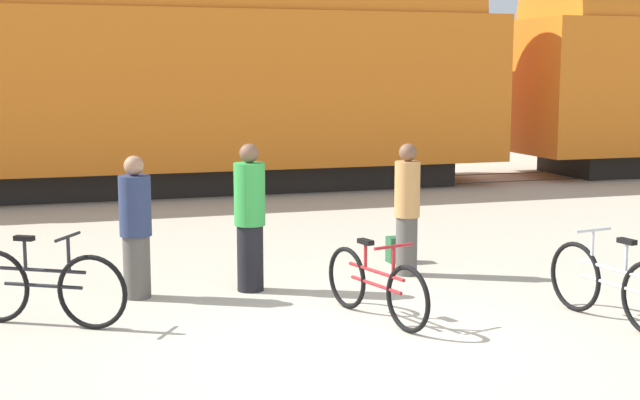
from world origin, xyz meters
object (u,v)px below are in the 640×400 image
(bicycle_black, at_px, (43,287))
(person_in_green, at_px, (250,218))
(freight_train, at_px, (176,62))
(backpack, at_px, (398,249))
(person_in_tan, at_px, (407,209))
(person_in_navy, at_px, (136,228))
(bicycle_maroon, at_px, (376,286))
(bicycle_silver, at_px, (611,285))

(bicycle_black, distance_m, person_in_green, 2.46)
(bicycle_black, xyz_separation_m, person_in_green, (2.28, 0.79, 0.46))
(freight_train, bearing_deg, bicycle_black, -106.12)
(freight_train, bearing_deg, backpack, -77.71)
(bicycle_black, xyz_separation_m, person_in_tan, (4.32, 0.99, 0.43))
(freight_train, distance_m, bicycle_black, 10.26)
(person_in_navy, height_order, person_in_tan, person_in_tan)
(freight_train, relative_size, bicycle_maroon, 26.40)
(person_in_tan, distance_m, person_in_green, 2.04)
(freight_train, height_order, bicycle_maroon, freight_train)
(freight_train, distance_m, bicycle_maroon, 10.66)
(person_in_green, bearing_deg, person_in_navy, 112.01)
(person_in_green, bearing_deg, freight_train, 21.46)
(bicycle_maroon, distance_m, backpack, 2.80)
(person_in_navy, bearing_deg, bicycle_black, 174.71)
(bicycle_black, relative_size, backpack, 4.64)
(person_in_tan, relative_size, person_in_green, 0.96)
(bicycle_maroon, relative_size, backpack, 4.92)
(bicycle_silver, height_order, person_in_green, person_in_green)
(freight_train, bearing_deg, person_in_green, -93.20)
(person_in_navy, bearing_deg, backpack, -31.70)
(freight_train, relative_size, person_in_green, 25.91)
(freight_train, xyz_separation_m, person_in_tan, (1.54, -8.62, -1.85))
(bicycle_black, height_order, backpack, bicycle_black)
(backpack, bearing_deg, bicycle_silver, -74.24)
(bicycle_black, bearing_deg, bicycle_maroon, -13.69)
(bicycle_silver, distance_m, person_in_tan, 2.86)
(bicycle_black, bearing_deg, bicycle_silver, -16.48)
(person_in_tan, bearing_deg, person_in_green, -88.86)
(freight_train, distance_m, person_in_green, 9.02)
(person_in_green, bearing_deg, backpack, -42.85)
(freight_train, relative_size, bicycle_black, 27.95)
(person_in_tan, height_order, backpack, person_in_tan)
(bicycle_silver, relative_size, person_in_tan, 1.08)
(person_in_green, bearing_deg, bicycle_maroon, -124.38)
(backpack, bearing_deg, freight_train, 102.29)
(bicycle_black, height_order, person_in_green, person_in_green)
(person_in_navy, bearing_deg, bicycle_silver, -74.46)
(freight_train, distance_m, backpack, 8.47)
(freight_train, xyz_separation_m, person_in_navy, (-1.78, -8.76, -1.89))
(bicycle_maroon, distance_m, person_in_navy, 2.80)
(bicycle_black, bearing_deg, person_in_green, 19.01)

